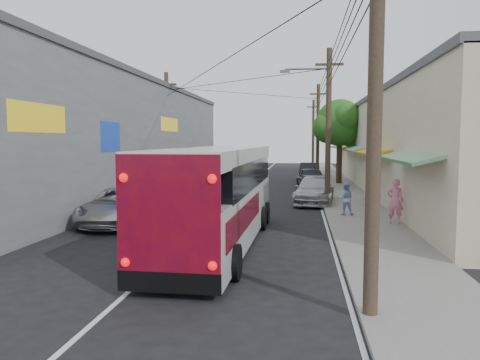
% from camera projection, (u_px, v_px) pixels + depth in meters
% --- Properties ---
extents(ground, '(120.00, 120.00, 0.00)m').
position_uv_depth(ground, '(144.00, 279.00, 11.64)').
color(ground, black).
rests_on(ground, ground).
extents(sidewalk, '(3.00, 80.00, 0.12)m').
position_uv_depth(sidewalk, '(341.00, 192.00, 30.55)').
color(sidewalk, slate).
rests_on(sidewalk, ground).
extents(building_right, '(7.09, 40.00, 6.25)m').
position_uv_depth(building_right, '(407.00, 145.00, 31.69)').
color(building_right, beige).
rests_on(building_right, ground).
extents(building_left, '(7.20, 36.00, 7.25)m').
position_uv_depth(building_left, '(109.00, 137.00, 30.20)').
color(building_left, gray).
rests_on(building_left, ground).
extents(utility_poles, '(11.80, 45.28, 8.00)m').
position_uv_depth(utility_poles, '(290.00, 130.00, 30.96)').
color(utility_poles, '#473828').
rests_on(utility_poles, ground).
extents(street_tree, '(4.40, 4.00, 6.60)m').
position_uv_depth(street_tree, '(341.00, 124.00, 36.06)').
color(street_tree, '#3F2B19').
rests_on(street_tree, ground).
extents(coach_bus, '(2.75, 11.15, 3.20)m').
position_uv_depth(coach_bus, '(219.00, 195.00, 15.38)').
color(coach_bus, silver).
rests_on(coach_bus, ground).
extents(jeepney, '(2.97, 5.50, 1.47)m').
position_uv_depth(jeepney, '(119.00, 206.00, 19.26)').
color(jeepney, silver).
rests_on(jeepney, ground).
extents(parked_suv, '(2.48, 5.09, 1.43)m').
position_uv_depth(parked_suv, '(314.00, 190.00, 25.45)').
color(parked_suv, '#A7A8AF').
rests_on(parked_suv, ground).
extents(parked_car_mid, '(2.34, 4.66, 1.52)m').
position_uv_depth(parked_car_mid, '(311.00, 178.00, 33.08)').
color(parked_car_mid, '#232227').
rests_on(parked_car_mid, ground).
extents(parked_car_far, '(1.89, 4.65, 1.50)m').
position_uv_depth(parked_car_far, '(310.00, 172.00, 40.30)').
color(parked_car_far, black).
rests_on(parked_car_far, ground).
extents(pedestrian_near, '(0.74, 0.57, 1.80)m').
position_uv_depth(pedestrian_near, '(395.00, 201.00, 18.64)').
color(pedestrian_near, pink).
rests_on(pedestrian_near, sidewalk).
extents(pedestrian_far, '(0.74, 0.59, 1.46)m').
position_uv_depth(pedestrian_far, '(346.00, 199.00, 20.80)').
color(pedestrian_far, '#97A9DB').
rests_on(pedestrian_far, sidewalk).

